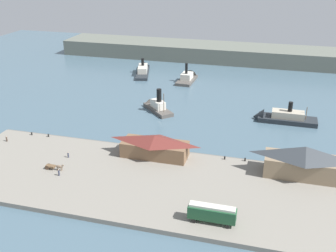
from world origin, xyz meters
name	(u,v)px	position (x,y,z in m)	size (l,w,h in m)	color
ground_plane	(173,148)	(0.00, 0.00, 0.00)	(320.00, 320.00, 0.00)	#476070
quay_promenade	(151,183)	(0.00, -22.00, 0.60)	(110.00, 36.00, 1.20)	gray
seawall_edge	(170,152)	(0.00, -3.60, 0.50)	(110.00, 0.80, 1.00)	#666159
ferry_shed_west_terminal	(155,146)	(-2.98, -8.66, 4.42)	(18.89, 7.55, 6.35)	brown
ferry_shed_customs_shed	(304,161)	(37.00, -8.94, 5.45)	(20.00, 8.14, 8.37)	#847056
street_tram	(212,213)	(17.72, -34.55, 3.67)	(10.29, 2.80, 4.21)	#1E4C2D
horse_cart	(54,166)	(-26.50, -23.17, 2.14)	(5.45, 1.37, 1.87)	brown
pedestrian_standing_center	(59,173)	(-23.77, -25.63, 2.01)	(0.44, 0.44, 1.79)	#33384C
pedestrian_at_waters_edge	(7,139)	(-49.46, -11.53, 2.00)	(0.43, 0.43, 1.76)	#4C3D33
pedestrian_near_cart	(68,155)	(-26.27, -15.99, 1.96)	(0.41, 0.41, 1.67)	#33384C
mooring_post_east	(225,158)	(16.42, -5.42, 1.65)	(0.44, 0.44, 0.90)	black
mooring_post_center_west	(48,135)	(-38.97, -5.19, 1.65)	(0.44, 0.44, 0.90)	black
mooring_post_west	(32,134)	(-44.73, -5.44, 1.65)	(0.44, 0.44, 0.90)	black
mooring_post_center_east	(245,160)	(21.99, -4.89, 1.65)	(0.44, 0.44, 0.90)	black
ferry_near_quay	(156,106)	(-14.17, 29.03, 1.60)	(14.79, 15.05, 10.40)	#514C47
ferry_approaching_west	(188,77)	(-10.90, 68.91, 1.25)	(7.18, 17.26, 11.15)	#514C47
ferry_outer_harbor	(143,69)	(-35.15, 76.28, 1.31)	(11.89, 26.31, 9.27)	#23282D
ferry_approaching_east	(279,117)	(30.52, 29.92, 1.39)	(21.69, 6.86, 9.59)	#23282D
far_headland	(225,53)	(0.00, 110.00, 4.00)	(180.00, 24.00, 8.00)	#60665B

